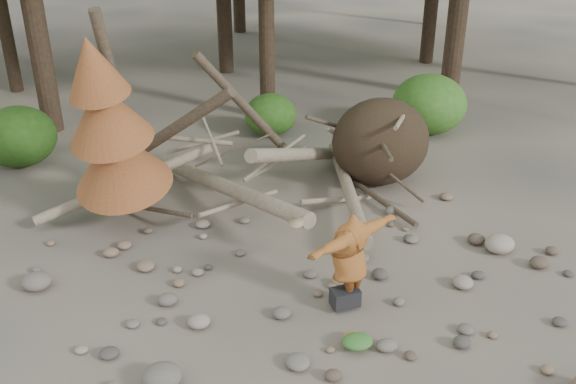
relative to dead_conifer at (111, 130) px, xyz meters
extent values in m
plane|color=#514C44|center=(3.12, -3.37, -2.11)|extent=(120.00, 120.00, 0.00)
ellipsoid|color=#332619|center=(5.72, 0.93, -1.12)|extent=(2.20, 1.87, 1.98)
cylinder|color=gray|center=(2.12, 0.33, -1.56)|extent=(2.61, 5.11, 1.08)
cylinder|color=gray|center=(3.92, 0.83, -1.21)|extent=(3.18, 3.71, 1.90)
cylinder|color=brown|center=(0.92, 1.23, -0.71)|extent=(3.08, 1.91, 2.49)
cylinder|color=gray|center=(4.72, 0.13, -1.76)|extent=(1.13, 4.98, 0.43)
cylinder|color=brown|center=(2.82, 1.43, -0.31)|extent=(2.39, 1.03, 2.89)
cylinder|color=gray|center=(0.12, 0.63, -1.41)|extent=(3.71, 0.86, 1.20)
cylinder|color=#4C3F30|center=(0.62, 0.13, -1.81)|extent=(1.52, 1.70, 0.49)
cylinder|color=gray|center=(3.32, 1.03, -1.31)|extent=(1.57, 0.85, 0.69)
cylinder|color=#4C3F30|center=(4.92, 1.53, -0.91)|extent=(1.92, 1.25, 1.10)
cylinder|color=gray|center=(1.92, 0.83, -0.61)|extent=(0.37, 1.42, 0.85)
cylinder|color=#4C3F30|center=(5.32, -0.17, -1.96)|extent=(0.79, 2.54, 0.12)
cylinder|color=gray|center=(2.32, -0.27, -1.66)|extent=(1.78, 1.11, 0.29)
cylinder|color=#4C3F30|center=(0.22, 0.43, 0.09)|extent=(0.67, 1.13, 4.35)
cone|color=brown|center=(0.06, 0.12, -0.61)|extent=(2.06, 2.13, 1.86)
cone|color=brown|center=(-0.05, -0.09, 0.39)|extent=(1.71, 1.78, 1.65)
cone|color=brown|center=(-0.14, -0.28, 1.29)|extent=(1.23, 1.30, 1.41)
ellipsoid|color=#264E14|center=(-2.38, 3.83, -1.39)|extent=(1.80, 1.80, 1.44)
ellipsoid|color=#32631C|center=(3.92, 4.43, -1.55)|extent=(1.40, 1.40, 1.12)
ellipsoid|color=#3E7524|center=(8.12, 3.63, -1.31)|extent=(2.00, 2.00, 1.60)
imported|color=brown|center=(3.60, -3.39, -1.22)|extent=(2.00, 1.43, 1.61)
cylinder|color=#877456|center=(2.63, -3.73, -0.28)|extent=(0.29, 0.30, 0.11)
cube|color=black|center=(3.52, -3.49, -1.96)|extent=(0.48, 0.35, 0.30)
ellipsoid|color=#34692A|center=(3.40, -4.49, -2.02)|extent=(0.47, 0.39, 0.18)
ellipsoid|color=#BA771F|center=(3.39, -4.37, -2.05)|extent=(0.35, 0.28, 0.13)
ellipsoid|color=#625C52|center=(0.53, -4.62, -1.94)|extent=(0.56, 0.50, 0.33)
ellipsoid|color=gray|center=(6.87, -2.47, -1.94)|extent=(0.56, 0.50, 0.34)
ellipsoid|color=#645C54|center=(-1.43, -1.78, -1.96)|extent=(0.51, 0.46, 0.31)
camera|label=1|loc=(0.70, -11.60, 4.25)|focal=40.00mm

